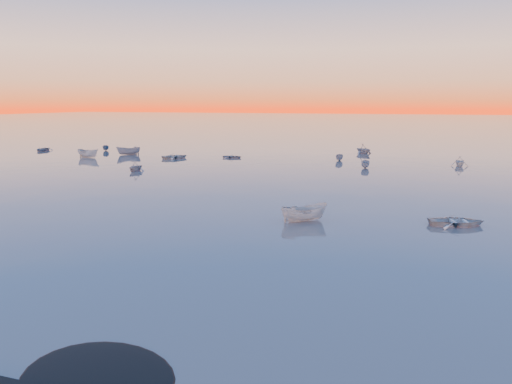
% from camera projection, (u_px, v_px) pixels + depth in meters
% --- Properties ---
extents(ground, '(600.00, 600.00, 0.00)m').
position_uv_depth(ground, '(346.00, 145.00, 115.03)').
color(ground, '#675B55').
rests_on(ground, ground).
extents(moored_fleet, '(124.00, 58.00, 1.20)m').
position_uv_depth(moored_fleet, '(296.00, 171.00, 71.22)').
color(moored_fleet, silver).
rests_on(moored_fleet, ground).
extents(boat_near_center, '(3.80, 4.37, 1.43)m').
position_uv_depth(boat_near_center, '(304.00, 221.00, 41.69)').
color(boat_near_center, silver).
rests_on(boat_near_center, ground).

